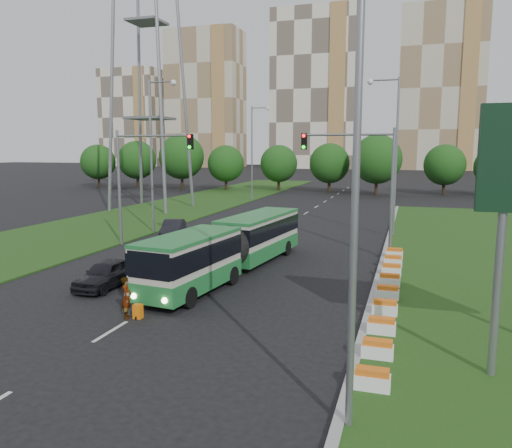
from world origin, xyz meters
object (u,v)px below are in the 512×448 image
(shopping_trolley, at_px, (138,311))
(pedestrian, at_px, (127,297))
(transmission_pylon, at_px, (146,2))
(articulated_bus, at_px, (230,246))
(traffic_mast_left, at_px, (139,169))
(car_left_near, at_px, (106,274))
(traffic_mast_median, at_px, (366,172))
(car_left_far, at_px, (173,229))

(shopping_trolley, bearing_deg, pedestrian, -173.41)
(transmission_pylon, bearing_deg, articulated_bus, -53.21)
(traffic_mast_left, distance_m, car_left_near, 11.55)
(traffic_mast_median, distance_m, car_left_near, 16.41)
(car_left_near, bearing_deg, traffic_mast_median, 44.11)
(traffic_mast_median, relative_size, car_left_far, 1.96)
(traffic_mast_left, distance_m, car_left_far, 6.04)
(traffic_mast_left, bearing_deg, shopping_trolley, -60.44)
(traffic_mast_median, distance_m, pedestrian, 17.14)
(traffic_mast_median, distance_m, transmission_pylon, 34.86)
(transmission_pylon, relative_size, articulated_bus, 2.95)
(traffic_mast_median, relative_size, shopping_trolley, 13.68)
(articulated_bus, xyz_separation_m, pedestrian, (-1.48, -8.06, -0.66))
(traffic_mast_median, relative_size, traffic_mast_left, 1.00)
(traffic_mast_left, bearing_deg, car_left_near, -69.07)
(shopping_trolley, bearing_deg, articulated_bus, 83.12)
(car_left_far, bearing_deg, pedestrian, -85.77)
(articulated_bus, bearing_deg, pedestrian, -93.48)
(traffic_mast_left, relative_size, shopping_trolley, 13.68)
(car_left_near, relative_size, pedestrian, 2.36)
(articulated_bus, height_order, shopping_trolley, articulated_bus)
(traffic_mast_left, xyz_separation_m, car_left_near, (3.77, -9.86, -4.67))
(traffic_mast_median, xyz_separation_m, car_left_near, (-11.39, -10.86, -4.67))
(car_left_far, height_order, shopping_trolley, car_left_far)
(articulated_bus, bearing_deg, traffic_mast_median, 51.40)
(articulated_bus, relative_size, car_left_near, 3.73)
(traffic_mast_left, relative_size, car_left_far, 1.96)
(traffic_mast_median, distance_m, shopping_trolley, 17.04)
(traffic_mast_median, height_order, shopping_trolley, traffic_mast_median)
(car_left_far, bearing_deg, articulated_bus, -65.35)
(articulated_bus, relative_size, pedestrian, 8.82)
(car_left_far, xyz_separation_m, pedestrian, (6.60, -17.25, 0.17))
(traffic_mast_median, relative_size, pedestrian, 4.73)
(car_left_near, distance_m, shopping_trolley, 5.25)
(transmission_pylon, xyz_separation_m, shopping_trolley, (17.23, -32.42, -21.71))
(traffic_mast_left, height_order, shopping_trolley, traffic_mast_left)
(traffic_mast_left, xyz_separation_m, car_left_far, (0.55, 3.78, -4.68))
(traffic_mast_median, bearing_deg, articulated_bus, -135.53)
(traffic_mast_left, height_order, car_left_far, traffic_mast_left)
(transmission_pylon, xyz_separation_m, articulated_bus, (18.25, -24.41, -20.50))
(shopping_trolley, bearing_deg, car_left_near, 137.54)
(traffic_mast_left, bearing_deg, articulated_bus, -32.07)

